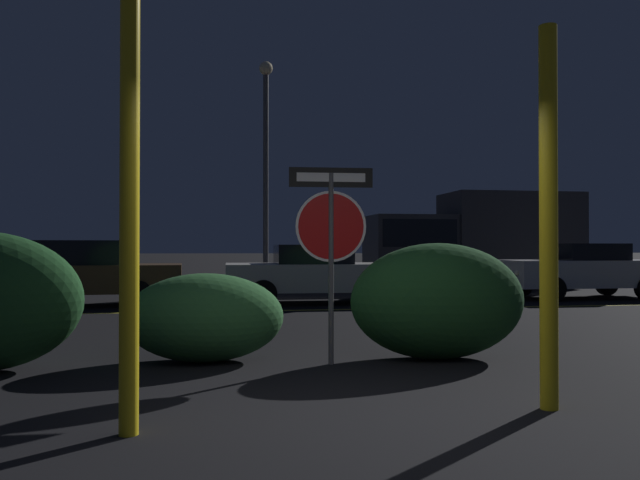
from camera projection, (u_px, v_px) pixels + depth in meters
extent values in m
plane|color=black|center=(357.00, 422.00, 4.66)|extent=(260.00, 260.00, 0.00)
cube|color=gold|center=(273.00, 311.00, 12.83)|extent=(43.76, 0.12, 0.01)
cylinder|color=#4C4C51|center=(331.00, 268.00, 6.98)|extent=(0.06, 0.06, 2.14)
cylinder|color=white|center=(331.00, 226.00, 6.98)|extent=(0.80, 0.04, 0.80)
cylinder|color=#B71414|center=(331.00, 226.00, 6.98)|extent=(0.74, 0.05, 0.74)
cube|color=black|center=(331.00, 177.00, 6.99)|extent=(0.95, 0.06, 0.22)
cube|color=white|center=(331.00, 177.00, 6.99)|extent=(0.78, 0.06, 0.10)
cylinder|color=yellow|center=(130.00, 182.00, 4.37)|extent=(0.14, 0.14, 3.54)
cylinder|color=yellow|center=(548.00, 217.00, 5.05)|extent=(0.15, 0.15, 3.12)
ellipsoid|color=#2D6633|center=(205.00, 318.00, 7.11)|extent=(1.80, 1.09, 1.01)
ellipsoid|color=#1E4C23|center=(438.00, 301.00, 7.30)|extent=(2.08, 1.11, 1.36)
cube|color=brown|center=(71.00, 279.00, 13.87)|extent=(4.90, 1.98, 0.62)
cube|color=black|center=(78.00, 253.00, 13.90)|extent=(2.01, 1.57, 0.54)
cylinder|color=black|center=(9.00, 291.00, 14.33)|extent=(0.61, 0.24, 0.60)
cylinder|color=black|center=(138.00, 294.00, 13.39)|extent=(0.61, 0.24, 0.60)
cylinder|color=black|center=(143.00, 289.00, 14.97)|extent=(0.61, 0.24, 0.60)
cube|color=silver|center=(318.00, 277.00, 14.66)|extent=(4.30, 1.97, 0.63)
cube|color=black|center=(312.00, 254.00, 14.65)|extent=(1.72, 1.68, 0.44)
cylinder|color=black|center=(364.00, 287.00, 15.77)|extent=(0.60, 0.20, 0.60)
cylinder|color=black|center=(382.00, 292.00, 13.93)|extent=(0.60, 0.20, 0.60)
cylinder|color=black|center=(259.00, 288.00, 15.38)|extent=(0.60, 0.20, 0.60)
cylinder|color=black|center=(263.00, 294.00, 13.54)|extent=(0.60, 0.20, 0.60)
sphere|color=#F4EFCC|center=(400.00, 274.00, 15.57)|extent=(0.14, 0.14, 0.14)
sphere|color=#F4EFCC|center=(414.00, 276.00, 14.38)|extent=(0.14, 0.14, 0.14)
cube|color=silver|center=(582.00, 273.00, 16.04)|extent=(4.03, 1.74, 0.68)
cube|color=black|center=(586.00, 252.00, 16.06)|extent=(1.61, 1.49, 0.42)
cylinder|color=black|center=(553.00, 289.00, 15.03)|extent=(0.60, 0.20, 0.60)
cylinder|color=black|center=(521.00, 285.00, 16.67)|extent=(0.60, 0.20, 0.60)
cylinder|color=black|center=(607.00, 284.00, 17.04)|extent=(0.60, 0.20, 0.60)
sphere|color=#F4EFCC|center=(517.00, 273.00, 15.21)|extent=(0.14, 0.14, 0.14)
sphere|color=#F4EFCC|center=(498.00, 272.00, 16.27)|extent=(0.14, 0.14, 0.14)
cube|color=#2D2D33|center=(410.00, 246.00, 19.82)|extent=(2.63, 2.12, 1.91)
cube|color=black|center=(410.00, 234.00, 19.82)|extent=(2.37, 2.16, 0.84)
cube|color=#2D2D33|center=(510.00, 234.00, 20.39)|extent=(4.27, 2.28, 2.67)
cylinder|color=black|center=(423.00, 277.00, 18.77)|extent=(0.84, 0.29, 0.84)
cylinder|color=black|center=(402.00, 274.00, 20.87)|extent=(0.84, 0.29, 0.84)
cylinder|color=black|center=(548.00, 276.00, 19.45)|extent=(0.84, 0.29, 0.84)
cylinder|color=black|center=(516.00, 273.00, 21.55)|extent=(0.84, 0.29, 0.84)
cylinder|color=#4C4C51|center=(266.00, 183.00, 18.48)|extent=(0.16, 0.16, 6.43)
sphere|color=#F9E5B2|center=(266.00, 68.00, 18.52)|extent=(0.41, 0.41, 0.41)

